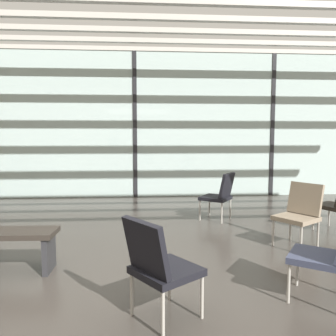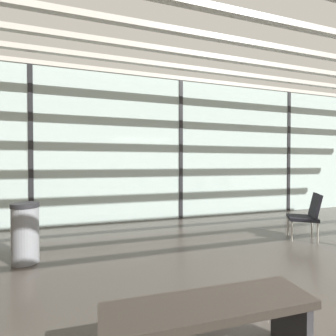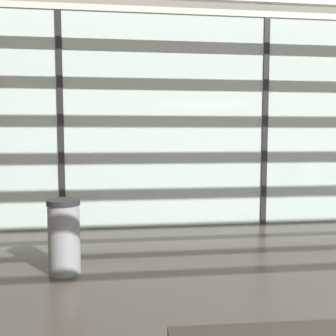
{
  "view_description": "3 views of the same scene",
  "coord_description": "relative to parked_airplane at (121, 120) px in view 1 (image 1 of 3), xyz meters",
  "views": [
    {
      "loc": [
        0.24,
        -3.19,
        1.52
      ],
      "look_at": [
        0.89,
        6.13,
        0.63
      ],
      "focal_mm": 35.61,
      "sensor_mm": 36.0,
      "label": 1
    },
    {
      "loc": [
        -2.32,
        -0.97,
        1.42
      ],
      "look_at": [
        -0.15,
        5.79,
        1.3
      ],
      "focal_mm": 26.83,
      "sensor_mm": 36.0,
      "label": 2
    },
    {
      "loc": [
        -2.53,
        -1.36,
        1.61
      ],
      "look_at": [
        -1.37,
        7.96,
        0.76
      ],
      "focal_mm": 41.07,
      "sensor_mm": 36.0,
      "label": 3
    }
  ],
  "objects": [
    {
      "name": "lounge_chair_0",
      "position": [
        3.11,
        -9.45,
        -1.69
      ],
      "size": [
        0.7,
        0.69,
        0.87
      ],
      "rotation": [
        0.0,
        0.0,
        5.3
      ],
      "color": "#7F705B",
      "rests_on": "ground"
    },
    {
      "name": "ground_plane",
      "position": [
        0.73,
        -10.65,
        -2.19
      ],
      "size": [
        60.0,
        60.0,
        0.0
      ],
      "primitive_type": "plane",
      "color": "#38332D"
    },
    {
      "name": "glass_curtain_wall",
      "position": [
        0.73,
        -5.45,
        -0.39
      ],
      "size": [
        14.0,
        0.08,
        3.59
      ],
      "primitive_type": "cube",
      "color": "#A3B7B2",
      "rests_on": "ground"
    },
    {
      "name": "window_mullion_1",
      "position": [
        0.73,
        -5.45,
        -0.39
      ],
      "size": [
        0.1,
        0.12,
        3.59
      ],
      "primitive_type": "cube",
      "color": "black",
      "rests_on": "ground"
    },
    {
      "name": "lounge_chair_4",
      "position": [
        2.33,
        -7.97,
        -1.69
      ],
      "size": [
        0.71,
        0.69,
        0.87
      ],
      "rotation": [
        0.0,
        0.0,
        4.1
      ],
      "color": "black",
      "rests_on": "ground"
    },
    {
      "name": "lounge_chair_5",
      "position": [
        1.07,
        -11.22,
        -1.69
      ],
      "size": [
        0.71,
        0.7,
        0.87
      ],
      "rotation": [
        0.0,
        0.0,
        2.2
      ],
      "color": "black",
      "rests_on": "ground"
    },
    {
      "name": "lounge_chair_3",
      "position": [
        2.64,
        -11.01,
        -1.69
      ],
      "size": [
        0.71,
        0.69,
        0.87
      ],
      "rotation": [
        0.0,
        0.0,
        4.1
      ],
      "color": "#33384C",
      "rests_on": "ground"
    },
    {
      "name": "window_mullion_2",
      "position": [
        4.23,
        -5.45,
        -0.39
      ],
      "size": [
        0.1,
        0.12,
        3.59
      ],
      "primitive_type": "cube",
      "color": "black",
      "rests_on": "ground"
    },
    {
      "name": "parked_airplane",
      "position": [
        0.0,
        0.0,
        0.0
      ],
      "size": [
        12.4,
        4.38,
        4.38
      ],
      "color": "silver",
      "rests_on": "ground"
    }
  ]
}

